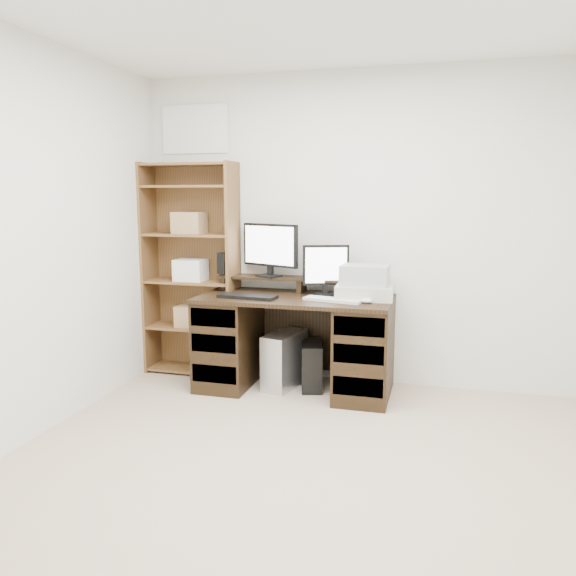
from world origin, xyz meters
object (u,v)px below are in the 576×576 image
at_px(monitor_wide, 270,247).
at_px(tower_silver, 285,360).
at_px(desk, 295,341).
at_px(monitor_small, 326,268).
at_px(bookshelf, 192,268).
at_px(tower_black, 312,365).
at_px(printer, 365,292).

bearing_deg(monitor_wide, tower_silver, -21.35).
xyz_separation_m(desk, monitor_small, (0.22, 0.12, 0.58)).
bearing_deg(tower_silver, bookshelf, -178.14).
bearing_deg(monitor_wide, monitor_small, 13.69).
bearing_deg(tower_silver, desk, -4.97).
xyz_separation_m(monitor_small, tower_black, (-0.10, -0.05, -0.78)).
height_order(desk, tower_black, desk).
bearing_deg(bookshelf, tower_silver, -11.71).
distance_m(monitor_small, printer, 0.37).
relative_size(monitor_small, bookshelf, 0.22).
xyz_separation_m(monitor_wide, tower_silver, (0.17, -0.16, -0.89)).
relative_size(monitor_wide, tower_silver, 1.16).
height_order(tower_black, bookshelf, bookshelf).
height_order(monitor_small, printer, monitor_small).
distance_m(printer, tower_black, 0.74).
distance_m(printer, bookshelf, 1.52).
relative_size(monitor_wide, tower_black, 1.29).
height_order(monitor_wide, tower_silver, monitor_wide).
relative_size(monitor_wide, monitor_small, 1.30).
relative_size(tower_black, bookshelf, 0.22).
bearing_deg(bookshelf, tower_black, -7.78).
height_order(desk, printer, printer).
bearing_deg(tower_black, bookshelf, 157.69).
distance_m(tower_black, bookshelf, 1.32).
bearing_deg(tower_black, monitor_small, 14.21).
height_order(monitor_small, bookshelf, bookshelf).
xyz_separation_m(tower_silver, tower_black, (0.21, 0.03, -0.04)).
distance_m(monitor_wide, monitor_small, 0.51).
bearing_deg(desk, tower_black, 28.15).
bearing_deg(monitor_small, monitor_wide, 151.99).
bearing_deg(monitor_small, bookshelf, 156.42).
distance_m(desk, printer, 0.68).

